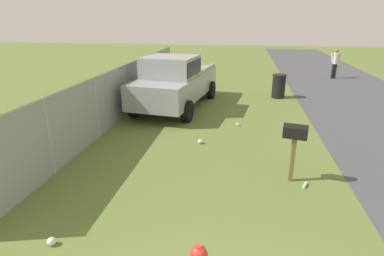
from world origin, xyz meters
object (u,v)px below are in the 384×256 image
at_px(mailbox, 295,136).
at_px(pickup_truck, 175,80).
at_px(pedestrian, 335,61).
at_px(trash_bin, 279,86).

bearing_deg(mailbox, pickup_truck, 47.72).
height_order(pickup_truck, pedestrian, pickup_truck).
xyz_separation_m(pickup_truck, trash_bin, (2.37, -4.25, -0.57)).
bearing_deg(pedestrian, pickup_truck, -50.29).
distance_m(pickup_truck, pedestrian, 11.07).
bearing_deg(pickup_truck, pedestrian, 141.97).
distance_m(mailbox, pedestrian, 13.88).
bearing_deg(pedestrian, mailbox, -21.88).
distance_m(mailbox, trash_bin, 7.93).
xyz_separation_m(pickup_truck, pedestrian, (7.73, -7.93, -0.11)).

